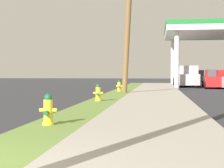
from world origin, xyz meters
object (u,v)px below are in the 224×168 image
car_red_by_near_pump (215,80)px  fire_hydrant_second (98,94)px  utility_pole_midground (129,8)px  truck_silver_at_forecourt (186,77)px  fire_hydrant_nearest (48,111)px  fire_hydrant_third (119,86)px

car_red_by_near_pump → fire_hydrant_second: bearing=-113.5°
utility_pole_midground → truck_silver_at_forecourt: utility_pole_midground is taller
truck_silver_at_forecourt → utility_pole_midground: bearing=-107.6°
car_red_by_near_pump → truck_silver_at_forecourt: 3.74m
fire_hydrant_nearest → fire_hydrant_second: 7.46m
fire_hydrant_third → utility_pole_midground: utility_pole_midground is taller
fire_hydrant_second → fire_hydrant_third: same height
fire_hydrant_second → utility_pole_midground: 7.95m
fire_hydrant_third → car_red_by_near_pump: (7.38, 8.71, 0.28)m
car_red_by_near_pump → fire_hydrant_third: bearing=-130.3°
fire_hydrant_second → car_red_by_near_pump: car_red_by_near_pump is taller
fire_hydrant_third → truck_silver_at_forecourt: bearing=66.3°
fire_hydrant_third → car_red_by_near_pump: bearing=49.7°
car_red_by_near_pump → truck_silver_at_forecourt: (-2.25, 2.98, 0.19)m
fire_hydrant_second → car_red_by_near_pump: (7.43, 17.06, 0.28)m
truck_silver_at_forecourt → fire_hydrant_third: bearing=-113.7°
fire_hydrant_nearest → car_red_by_near_pump: car_red_by_near_pump is taller
utility_pole_midground → car_red_by_near_pump: utility_pole_midground is taller
fire_hydrant_second → fire_hydrant_nearest: bearing=-90.0°
utility_pole_midground → truck_silver_at_forecourt: 15.01m
fire_hydrant_nearest → utility_pole_midground: size_ratio=0.07×
truck_silver_at_forecourt → car_red_by_near_pump: bearing=-52.9°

